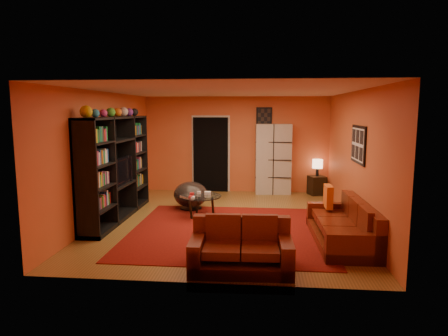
# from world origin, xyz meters

# --- Properties ---
(floor) EXTENTS (6.00, 6.00, 0.00)m
(floor) POSITION_xyz_m (0.00, 0.00, 0.00)
(floor) COLOR brown
(floor) RESTS_ON ground
(ceiling) EXTENTS (6.00, 6.00, 0.00)m
(ceiling) POSITION_xyz_m (0.00, 0.00, 2.60)
(ceiling) COLOR white
(ceiling) RESTS_ON wall_back
(wall_back) EXTENTS (6.00, 0.00, 6.00)m
(wall_back) POSITION_xyz_m (0.00, 3.00, 1.30)
(wall_back) COLOR #CF582D
(wall_back) RESTS_ON floor
(wall_front) EXTENTS (6.00, 0.00, 6.00)m
(wall_front) POSITION_xyz_m (0.00, -3.00, 1.30)
(wall_front) COLOR #CF582D
(wall_front) RESTS_ON floor
(wall_left) EXTENTS (0.00, 6.00, 6.00)m
(wall_left) POSITION_xyz_m (-2.50, 0.00, 1.30)
(wall_left) COLOR #CF582D
(wall_left) RESTS_ON floor
(wall_right) EXTENTS (0.00, 6.00, 6.00)m
(wall_right) POSITION_xyz_m (2.50, 0.00, 1.30)
(wall_right) COLOR #CF582D
(wall_right) RESTS_ON floor
(rug) EXTENTS (3.60, 3.60, 0.01)m
(rug) POSITION_xyz_m (0.10, -0.70, 0.01)
(rug) COLOR #5C0E0A
(rug) RESTS_ON floor
(doorway) EXTENTS (0.95, 0.10, 2.04)m
(doorway) POSITION_xyz_m (-0.70, 2.96, 1.02)
(doorway) COLOR black
(doorway) RESTS_ON floor
(wall_art_right) EXTENTS (0.03, 1.00, 0.70)m
(wall_art_right) POSITION_xyz_m (2.48, -0.30, 1.60)
(wall_art_right) COLOR black
(wall_art_right) RESTS_ON wall_right
(wall_art_back) EXTENTS (0.42, 0.03, 0.52)m
(wall_art_back) POSITION_xyz_m (0.75, 2.98, 2.05)
(wall_art_back) COLOR black
(wall_art_back) RESTS_ON wall_back
(entertainment_unit) EXTENTS (0.45, 3.00, 2.10)m
(entertainment_unit) POSITION_xyz_m (-2.27, 0.00, 1.05)
(entertainment_unit) COLOR black
(entertainment_unit) RESTS_ON floor
(tv) EXTENTS (0.98, 0.13, 0.56)m
(tv) POSITION_xyz_m (-2.23, -0.01, 1.00)
(tv) COLOR black
(tv) RESTS_ON entertainment_unit
(sofa) EXTENTS (0.92, 2.14, 0.85)m
(sofa) POSITION_xyz_m (2.14, -1.17, 0.29)
(sofa) COLOR #54170B
(sofa) RESTS_ON rug
(loveseat) EXTENTS (1.45, 0.90, 0.85)m
(loveseat) POSITION_xyz_m (0.42, -2.42, 0.29)
(loveseat) COLOR #54170B
(loveseat) RESTS_ON rug
(throw_pillow) EXTENTS (0.12, 0.42, 0.42)m
(throw_pillow) POSITION_xyz_m (1.95, -0.41, 0.63)
(throw_pillow) COLOR orange
(throw_pillow) RESTS_ON sofa
(coffee_table) EXTENTS (0.88, 0.88, 0.44)m
(coffee_table) POSITION_xyz_m (-0.57, 0.26, 0.40)
(coffee_table) COLOR silver
(coffee_table) RESTS_ON floor
(storage_cabinet) EXTENTS (0.96, 0.48, 1.87)m
(storage_cabinet) POSITION_xyz_m (1.01, 2.80, 0.94)
(storage_cabinet) COLOR #BBB7AC
(storage_cabinet) RESTS_ON floor
(bowl_chair) EXTENTS (0.77, 0.77, 0.62)m
(bowl_chair) POSITION_xyz_m (-0.90, 0.89, 0.33)
(bowl_chair) COLOR black
(bowl_chair) RESTS_ON floor
(side_table) EXTENTS (0.50, 0.50, 0.50)m
(side_table) POSITION_xyz_m (2.17, 2.75, 0.25)
(side_table) COLOR black
(side_table) RESTS_ON floor
(table_lamp) EXTENTS (0.27, 0.27, 0.45)m
(table_lamp) POSITION_xyz_m (2.17, 2.75, 0.81)
(table_lamp) COLOR black
(table_lamp) RESTS_ON side_table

